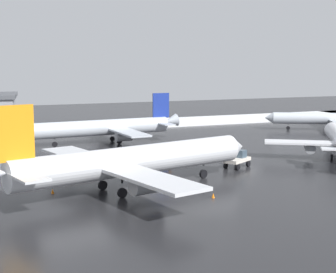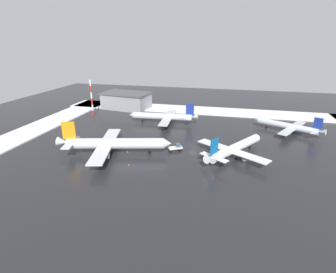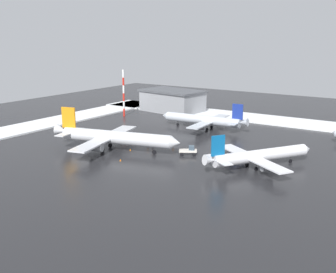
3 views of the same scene
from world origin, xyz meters
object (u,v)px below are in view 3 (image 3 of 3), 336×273
(pushback_tug, at_px, (189,150))
(airplane_foreground_jet, at_px, (113,137))
(ground_crew_beside_wing, at_px, (148,142))
(traffic_cone_wingtip_side, at_px, (120,160))
(ground_crew_near_tug, at_px, (173,142))
(traffic_cone_near_nose, at_px, (96,143))
(airplane_far_rear, at_px, (204,120))
(cargo_hangar, at_px, (172,101))
(traffic_cone_mid_line, at_px, (130,150))
(ground_crew_mid_apron, at_px, (153,144))
(antenna_mast, at_px, (124,93))
(airplane_distant_tail, at_px, (259,156))

(pushback_tug, bearing_deg, airplane_foreground_jet, 169.82)
(ground_crew_beside_wing, relative_size, traffic_cone_wingtip_side, 3.11)
(pushback_tug, xyz_separation_m, ground_crew_near_tug, (8.54, -5.71, -0.31))
(airplane_foreground_jet, distance_m, traffic_cone_near_nose, 9.55)
(ground_crew_near_tug, bearing_deg, ground_crew_beside_wing, 162.38)
(ground_crew_beside_wing, bearing_deg, airplane_far_rear, -9.82)
(cargo_hangar, bearing_deg, traffic_cone_wingtip_side, 120.52)
(airplane_far_rear, distance_m, traffic_cone_mid_line, 34.96)
(ground_crew_mid_apron, height_order, traffic_cone_near_nose, ground_crew_mid_apron)
(traffic_cone_mid_line, bearing_deg, airplane_foreground_jet, 29.44)
(pushback_tug, bearing_deg, ground_crew_beside_wing, 141.92)
(airplane_foreground_jet, relative_size, traffic_cone_near_nose, 66.81)
(traffic_cone_wingtip_side, bearing_deg, airplane_foreground_jet, -40.23)
(ground_crew_near_tug, distance_m, traffic_cone_near_nose, 22.27)
(ground_crew_beside_wing, height_order, traffic_cone_mid_line, ground_crew_beside_wing)
(pushback_tug, relative_size, ground_crew_mid_apron, 2.97)
(traffic_cone_wingtip_side, bearing_deg, airplane_far_rear, -89.63)
(antenna_mast, xyz_separation_m, traffic_cone_wingtip_side, (-36.76, 46.44, -8.63))
(airplane_foreground_jet, xyz_separation_m, traffic_cone_mid_line, (-3.97, -2.24, -3.37))
(pushback_tug, bearing_deg, airplane_far_rear, 80.77)
(airplane_foreground_jet, xyz_separation_m, ground_crew_mid_apron, (-7.11, -8.31, -2.68))
(airplane_foreground_jet, bearing_deg, airplane_far_rear, 64.40)
(airplane_distant_tail, distance_m, pushback_tug, 19.22)
(ground_crew_beside_wing, height_order, traffic_cone_wingtip_side, ground_crew_beside_wing)
(ground_crew_beside_wing, distance_m, traffic_cone_near_nose, 15.10)
(airplane_far_rear, xyz_separation_m, cargo_hangar, (26.58, -21.64, 1.36))
(antenna_mast, xyz_separation_m, traffic_cone_mid_line, (-32.74, 37.44, -8.63))
(ground_crew_mid_apron, height_order, ground_crew_near_tug, same)
(ground_crew_mid_apron, bearing_deg, ground_crew_beside_wing, -8.23)
(ground_crew_mid_apron, bearing_deg, traffic_cone_wingtip_side, 105.50)
(ground_crew_beside_wing, relative_size, ground_crew_near_tug, 1.00)
(airplane_far_rear, height_order, cargo_hangar, airplane_far_rear)
(antenna_mast, bearing_deg, traffic_cone_near_nose, 118.32)
(airplane_foreground_jet, relative_size, traffic_cone_mid_line, 66.81)
(airplane_far_rear, distance_m, ground_crew_near_tug, 24.16)
(airplane_foreground_jet, relative_size, airplane_far_rear, 1.17)
(airplane_far_rear, height_order, ground_crew_beside_wing, airplane_far_rear)
(pushback_tug, bearing_deg, traffic_cone_near_nose, 159.31)
(ground_crew_near_tug, bearing_deg, antenna_mast, 96.10)
(traffic_cone_mid_line, xyz_separation_m, traffic_cone_wingtip_side, (-4.02, 9.00, 0.00))
(pushback_tug, height_order, ground_crew_near_tug, pushback_tug)
(airplane_foreground_jet, distance_m, pushback_tug, 20.88)
(ground_crew_mid_apron, height_order, antenna_mast, antenna_mast)
(antenna_mast, relative_size, traffic_cone_mid_line, 32.40)
(cargo_hangar, bearing_deg, airplane_distant_tail, 146.27)
(airplane_distant_tail, height_order, cargo_hangar, airplane_distant_tail)
(ground_crew_mid_apron, xyz_separation_m, traffic_cone_wingtip_side, (-0.88, 15.07, -0.70))
(pushback_tug, bearing_deg, traffic_cone_mid_line, 167.37)
(ground_crew_beside_wing, height_order, ground_crew_near_tug, same)
(traffic_cone_mid_line, distance_m, traffic_cone_wingtip_side, 9.86)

